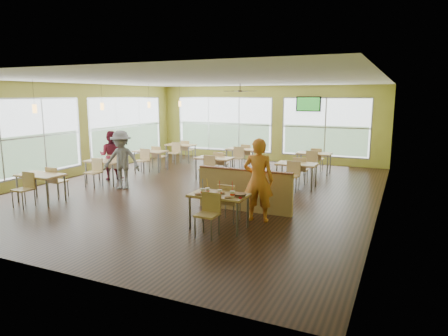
{
  "coord_description": "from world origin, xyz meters",
  "views": [
    {
      "loc": [
        5.47,
        -10.34,
        2.78
      ],
      "look_at": [
        1.41,
        -1.45,
        1.01
      ],
      "focal_mm": 32.0,
      "sensor_mm": 36.0,
      "label": 1
    }
  ],
  "objects_px": {
    "main_table": "(219,200)",
    "half_wall_divider": "(244,190)",
    "man_plaid": "(258,180)",
    "food_basket": "(240,195)"
  },
  "relations": [
    {
      "from": "main_table",
      "to": "food_basket",
      "type": "height_order",
      "value": "main_table"
    },
    {
      "from": "main_table",
      "to": "food_basket",
      "type": "bearing_deg",
      "value": 0.76
    },
    {
      "from": "main_table",
      "to": "man_plaid",
      "type": "relative_size",
      "value": 0.81
    },
    {
      "from": "man_plaid",
      "to": "half_wall_divider",
      "type": "bearing_deg",
      "value": -55.18
    },
    {
      "from": "half_wall_divider",
      "to": "food_basket",
      "type": "height_order",
      "value": "half_wall_divider"
    },
    {
      "from": "main_table",
      "to": "half_wall_divider",
      "type": "xyz_separation_m",
      "value": [
        0.0,
        1.45,
        -0.11
      ]
    },
    {
      "from": "main_table",
      "to": "man_plaid",
      "type": "distance_m",
      "value": 1.07
    },
    {
      "from": "main_table",
      "to": "half_wall_divider",
      "type": "bearing_deg",
      "value": 90.0
    },
    {
      "from": "food_basket",
      "to": "main_table",
      "type": "bearing_deg",
      "value": -179.24
    },
    {
      "from": "main_table",
      "to": "half_wall_divider",
      "type": "height_order",
      "value": "half_wall_divider"
    }
  ]
}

